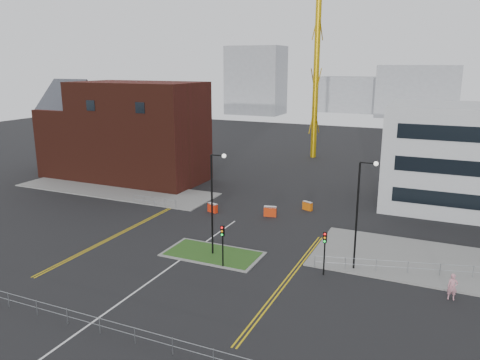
{
  "coord_description": "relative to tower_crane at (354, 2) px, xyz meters",
  "views": [
    {
      "loc": [
        20.07,
        -26.22,
        16.45
      ],
      "look_at": [
        1.23,
        15.61,
        5.0
      ],
      "focal_mm": 35.0,
      "sensor_mm": 36.0,
      "label": 1
    }
  ],
  "objects": [
    {
      "name": "barrier_right",
      "position": [
        2.28,
        -31.98,
        -25.7
      ],
      "size": [
        1.26,
        0.8,
        1.01
      ],
      "color": "#CF5A0B",
      "rests_on": "ground"
    },
    {
      "name": "yellow_left_b",
      "position": [
        -12.42,
        -45.98,
        -26.24
      ],
      "size": [
        0.12,
        24.0,
        0.01
      ],
      "primitive_type": "cube",
      "color": "gold",
      "rests_on": "ground"
    },
    {
      "name": "yellow_left_a",
      "position": [
        -12.72,
        -45.98,
        -26.24
      ],
      "size": [
        0.12,
        24.0,
        0.01
      ],
      "primitive_type": "cube",
      "color": "gold",
      "rests_on": "ground"
    },
    {
      "name": "skyline_d",
      "position": [
        -11.72,
        84.02,
        -20.25
      ],
      "size": [
        30.0,
        12.0,
        12.0
      ],
      "primitive_type": "cube",
      "color": "gray",
      "rests_on": "ground"
    },
    {
      "name": "skyline_a",
      "position": [
        -43.72,
        64.02,
        -15.25
      ],
      "size": [
        18.0,
        12.0,
        22.0
      ],
      "primitive_type": "cube",
      "color": "gray",
      "rests_on": "ground"
    },
    {
      "name": "traffic_light_island",
      "position": [
        0.28,
        -50.0,
        -23.68
      ],
      "size": [
        0.28,
        0.33,
        3.65
      ],
      "color": "black",
      "rests_on": "ground"
    },
    {
      "name": "yellow_right_a",
      "position": [
        5.78,
        -49.98,
        -26.24
      ],
      "size": [
        0.12,
        20.0,
        0.01
      ],
      "primitive_type": "cube",
      "color": "gold",
      "rests_on": "ground"
    },
    {
      "name": "railing_right",
      "position": [
        16.78,
        -44.48,
        -25.47
      ],
      "size": [
        19.05,
        5.05,
        1.1
      ],
      "color": "gray",
      "rests_on": "ground"
    },
    {
      "name": "traffic_light_right",
      "position": [
        8.28,
        -48.0,
        -23.68
      ],
      "size": [
        0.28,
        0.33,
        3.65
      ],
      "color": "black",
      "rests_on": "ground"
    },
    {
      "name": "brick_building",
      "position": [
        -26.7,
        -27.98,
        -19.4
      ],
      "size": [
        24.2,
        10.07,
        14.24
      ],
      "color": "#411810",
      "rests_on": "ground"
    },
    {
      "name": "tower_crane",
      "position": [
        0.0,
        0.0,
        0.0
      ],
      "size": [
        52.41,
        9.92,
        38.03
      ],
      "color": "#BB910B",
      "rests_on": "ground"
    },
    {
      "name": "skyline_b",
      "position": [
        6.28,
        74.02,
        -18.25
      ],
      "size": [
        24.0,
        12.0,
        16.0
      ],
      "primitive_type": "cube",
      "color": "gray",
      "rests_on": "ground"
    },
    {
      "name": "pavement_right",
      "position": [
        18.28,
        -41.98,
        -26.19
      ],
      "size": [
        24.0,
        10.0,
        0.12
      ],
      "primitive_type": "cube",
      "color": "slate",
      "rests_on": "ground"
    },
    {
      "name": "barrier_mid",
      "position": [
        -0.84,
        -35.91,
        -25.62
      ],
      "size": [
        1.44,
        0.72,
        1.16
      ],
      "color": "red",
      "rests_on": "ground"
    },
    {
      "name": "centre_line",
      "position": [
        -3.72,
        -53.98,
        -26.24
      ],
      "size": [
        0.15,
        30.0,
        0.01
      ],
      "primitive_type": "cube",
      "color": "silver",
      "rests_on": "ground"
    },
    {
      "name": "pedestrian",
      "position": [
        17.66,
        -48.15,
        -25.28
      ],
      "size": [
        0.76,
        0.54,
        1.94
      ],
      "primitive_type": "imported",
      "rotation": [
        0.0,
        0.0,
        0.12
      ],
      "color": "pink",
      "rests_on": "ground"
    },
    {
      "name": "streetlamp_island",
      "position": [
        -1.5,
        -47.98,
        -20.84
      ],
      "size": [
        1.46,
        0.36,
        9.18
      ],
      "color": "black",
      "rests_on": "ground"
    },
    {
      "name": "streetlamp_right_near",
      "position": [
        10.5,
        -45.98,
        -20.84
      ],
      "size": [
        1.46,
        0.36,
        9.18
      ],
      "color": "black",
      "rests_on": "ground"
    },
    {
      "name": "railing_left",
      "position": [
        -14.72,
        -37.98,
        -25.51
      ],
      "size": [
        6.05,
        0.05,
        1.1
      ],
      "color": "gray",
      "rests_on": "ground"
    },
    {
      "name": "ground",
      "position": [
        -3.72,
        -55.98,
        -26.25
      ],
      "size": [
        200.0,
        200.0,
        0.0
      ],
      "primitive_type": "plane",
      "color": "black",
      "rests_on": "ground"
    },
    {
      "name": "grass_island",
      "position": [
        -1.72,
        -47.98,
        -26.19
      ],
      "size": [
        8.0,
        4.0,
        0.12
      ],
      "primitive_type": "cube",
      "color": "#204A18",
      "rests_on": "ground"
    },
    {
      "name": "railing_front",
      "position": [
        -3.72,
        -61.98,
        -25.47
      ],
      "size": [
        24.05,
        0.05,
        1.1
      ],
      "color": "gray",
      "rests_on": "ground"
    },
    {
      "name": "barrier_left",
      "position": [
        -7.34,
        -37.19,
        -25.68
      ],
      "size": [
        1.32,
        0.77,
        1.05
      ],
      "color": "red",
      "rests_on": "ground"
    },
    {
      "name": "island_kerb",
      "position": [
        -1.72,
        -47.98,
        -26.21
      ],
      "size": [
        8.6,
        4.6,
        0.08
      ],
      "primitive_type": "cube",
      "color": "slate",
      "rests_on": "ground"
    },
    {
      "name": "yellow_right_b",
      "position": [
        6.08,
        -49.98,
        -26.24
      ],
      "size": [
        0.12,
        20.0,
        0.01
      ],
      "primitive_type": "cube",
      "color": "gold",
      "rests_on": "ground"
    },
    {
      "name": "pavement_left",
      "position": [
        -23.72,
        -33.98,
        -26.19
      ],
      "size": [
        28.0,
        8.0,
        0.12
      ],
      "primitive_type": "cube",
      "color": "slate",
      "rests_on": "ground"
    }
  ]
}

